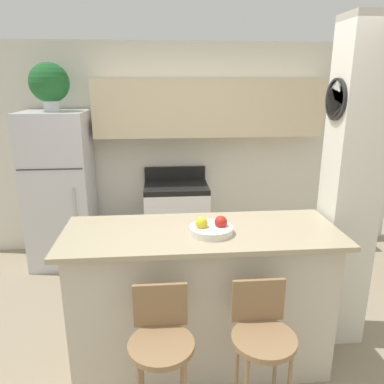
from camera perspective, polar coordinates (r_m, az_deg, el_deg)
name	(u,v)px	position (r m, az deg, el deg)	size (l,w,h in m)	color
ground_plane	(201,359)	(3.22, 1.31, -24.15)	(14.00, 14.00, 0.00)	gray
wall_back	(192,133)	(4.63, -0.01, 8.94)	(5.60, 0.38, 2.55)	silver
pillar_right	(350,191)	(3.15, 22.89, 0.15)	(0.38, 0.32, 2.55)	silver
counter_bar	(201,298)	(2.89, 1.39, -15.85)	(1.95, 0.73, 1.09)	beige
refrigerator	(60,190)	(4.58, -19.41, 0.28)	(0.71, 0.68, 1.78)	silver
stove_range	(177,220)	(4.61, -2.38, -4.25)	(0.76, 0.59, 1.07)	white
bar_stool_left	(161,343)	(2.35, -4.71, -21.99)	(0.38, 0.38, 0.95)	olive
bar_stool_right	(262,337)	(2.42, 10.62, -20.94)	(0.38, 0.38, 0.95)	olive
potted_plant_on_fridge	(49,84)	(4.41, -20.91, 15.17)	(0.42, 0.42, 0.51)	silver
fruit_bowl	(211,228)	(2.58, 2.96, -5.55)	(0.30, 0.30, 0.12)	silver
trash_bin	(112,252)	(4.50, -12.04, -8.96)	(0.28, 0.28, 0.38)	#59595B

